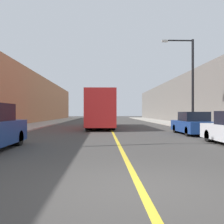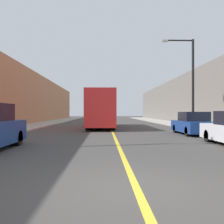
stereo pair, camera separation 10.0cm
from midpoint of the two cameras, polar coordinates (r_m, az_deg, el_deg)
ground_plane at (r=5.37m, az=5.92°, el=-16.19°), size 200.00×200.00×0.00m
sidewalk_left at (r=35.95m, az=-13.89°, el=-2.36°), size 3.49×72.00×0.12m
sidewalk_right at (r=36.26m, az=12.54°, el=-2.34°), size 3.49×72.00×0.12m
building_row_left at (r=36.94m, az=-19.58°, el=3.06°), size 4.00×72.00×7.03m
building_row_right at (r=37.38m, az=18.12°, el=2.73°), size 4.00×72.00×6.65m
road_center_line at (r=35.15m, az=-0.62°, el=-2.51°), size 0.16×72.00×0.01m
bus at (r=25.55m, az=-2.29°, el=0.63°), size 2.47×11.79×3.37m
car_right_mid at (r=18.45m, az=17.30°, el=-2.57°), size 1.77×4.48×1.53m
street_lamp_right at (r=23.01m, az=16.76°, el=7.21°), size 2.72×0.24×7.48m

